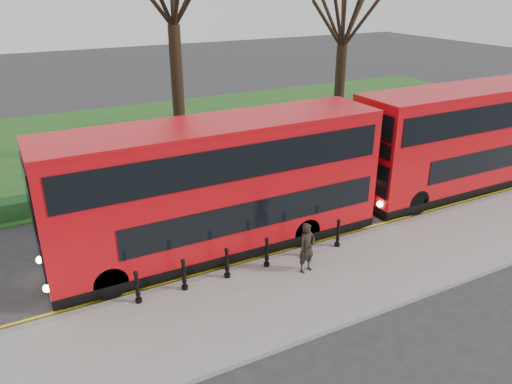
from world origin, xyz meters
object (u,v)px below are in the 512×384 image
bus_rear (471,138)px  pedestrian (307,248)px  bollard_row (247,258)px  bus_lead (218,188)px

bus_rear → pedestrian: size_ratio=6.89×
bollard_row → bus_rear: 12.65m
bus_lead → bus_rear: bearing=0.3°
bus_lead → pedestrian: bearing=-58.1°
pedestrian → bus_lead: bearing=111.9°
bollard_row → bus_rear: size_ratio=0.63×
bollard_row → bus_lead: bearing=92.1°
bollard_row → bus_rear: bearing=9.5°
bollard_row → pedestrian: 1.95m
bollard_row → bus_rear: (12.36, 2.08, 1.69)m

